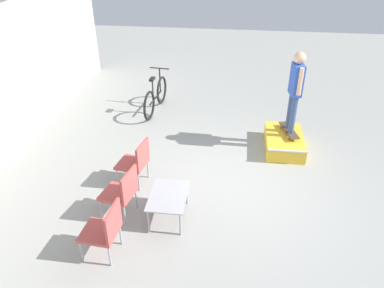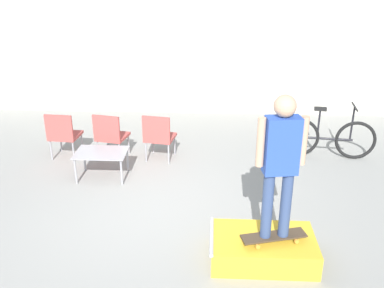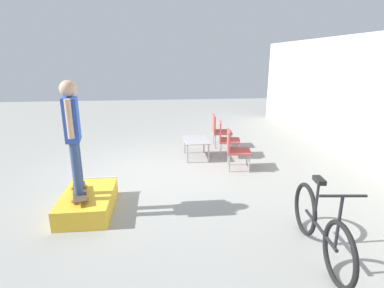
# 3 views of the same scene
# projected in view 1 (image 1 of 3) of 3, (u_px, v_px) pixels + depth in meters

# --- Properties ---
(ground_plane) EXTENTS (24.00, 24.00, 0.00)m
(ground_plane) POSITION_uv_depth(u_px,v_px,m) (231.00, 187.00, 7.17)
(ground_plane) COLOR gray
(skate_ramp_box) EXTENTS (1.31, 0.81, 0.34)m
(skate_ramp_box) POSITION_uv_depth(u_px,v_px,m) (284.00, 142.00, 8.31)
(skate_ramp_box) COLOR gold
(skate_ramp_box) RESTS_ON ground_plane
(skateboard_on_ramp) EXTENTS (0.82, 0.40, 0.07)m
(skateboard_on_ramp) POSITION_uv_depth(u_px,v_px,m) (289.00, 130.00, 8.27)
(skateboard_on_ramp) COLOR #473828
(skateboard_on_ramp) RESTS_ON skate_ramp_box
(person_skater) EXTENTS (0.56, 0.26, 1.75)m
(person_skater) POSITION_uv_depth(u_px,v_px,m) (296.00, 86.00, 7.73)
(person_skater) COLOR #384C7A
(person_skater) RESTS_ON skateboard_on_ramp
(coffee_table) EXTENTS (0.88, 0.62, 0.48)m
(coffee_table) POSITION_uv_depth(u_px,v_px,m) (168.00, 198.00, 6.23)
(coffee_table) COLOR #9E9EA3
(coffee_table) RESTS_ON ground_plane
(patio_chair_left) EXTENTS (0.56, 0.56, 0.92)m
(patio_chair_left) POSITION_uv_depth(u_px,v_px,m) (105.00, 229.00, 5.48)
(patio_chair_left) COLOR #99999E
(patio_chair_left) RESTS_ON ground_plane
(patio_chair_center) EXTENTS (0.61, 0.61, 0.92)m
(patio_chair_center) POSITION_uv_depth(u_px,v_px,m) (122.00, 191.00, 6.25)
(patio_chair_center) COLOR #99999E
(patio_chair_center) RESTS_ON ground_plane
(patio_chair_right) EXTENTS (0.60, 0.60, 0.92)m
(patio_chair_right) POSITION_uv_depth(u_px,v_px,m) (136.00, 161.00, 7.03)
(patio_chair_right) COLOR #99999E
(patio_chair_right) RESTS_ON ground_plane
(bicycle) EXTENTS (1.79, 0.52, 1.05)m
(bicycle) POSITION_uv_depth(u_px,v_px,m) (156.00, 97.00, 9.83)
(bicycle) COLOR black
(bicycle) RESTS_ON ground_plane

